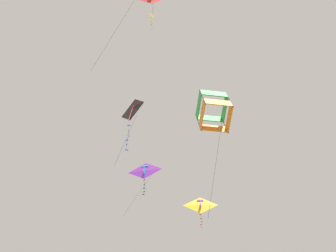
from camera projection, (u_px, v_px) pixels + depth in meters
kite_delta_highest at (200, 205)px, 43.43m from camera, size 0.85×2.01×2.73m
kite_diamond_upper_right at (132, 110)px, 30.72m from camera, size 1.34×1.60×5.40m
kite_delta_near_right at (145, 171)px, 43.53m from camera, size 1.68×2.47×5.40m
kite_box_far_centre at (214, 111)px, 25.96m from camera, size 2.52×2.09×7.45m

